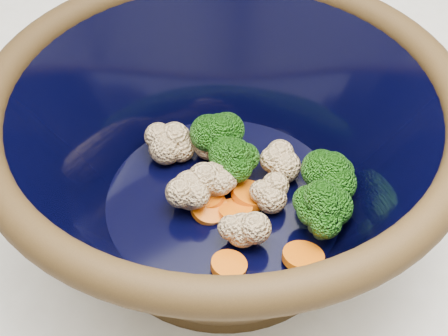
{
  "coord_description": "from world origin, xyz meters",
  "views": [
    {
      "loc": [
        -0.26,
        -0.29,
        1.33
      ],
      "look_at": [
        -0.07,
        0.0,
        0.97
      ],
      "focal_mm": 50.0,
      "sensor_mm": 36.0,
      "label": 1
    }
  ],
  "objects": [
    {
      "name": "mixing_bowl",
      "position": [
        -0.07,
        0.0,
        0.99
      ],
      "size": [
        0.43,
        0.43,
        0.16
      ],
      "rotation": [
        0.0,
        0.0,
        0.32
      ],
      "color": "black",
      "rests_on": "counter"
    },
    {
      "name": "vegetable_pile",
      "position": [
        -0.05,
        -0.01,
        0.96
      ],
      "size": [
        0.14,
        0.18,
        0.05
      ],
      "color": "#608442",
      "rests_on": "mixing_bowl"
    }
  ]
}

